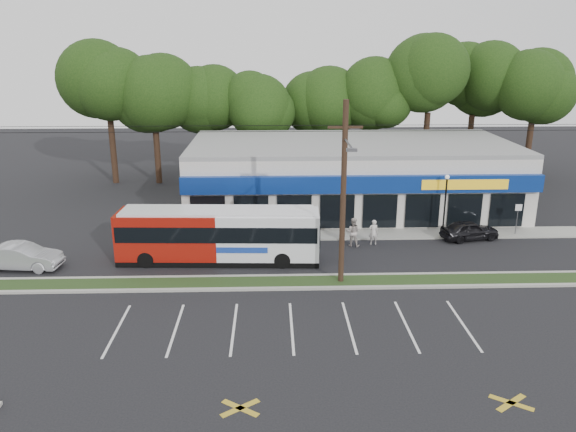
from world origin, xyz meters
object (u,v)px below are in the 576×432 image
at_px(sign_post, 518,214).
at_px(pedestrian_a, 373,232).
at_px(car_dark, 470,230).
at_px(pedestrian_b, 353,232).
at_px(car_silver, 22,257).
at_px(metrobus, 219,234).
at_px(lamp_post, 446,198).
at_px(utility_pole, 340,188).

height_order(sign_post, pedestrian_a, sign_post).
height_order(car_dark, pedestrian_b, pedestrian_b).
xyz_separation_m(sign_post, car_silver, (-31.43, -4.99, -0.80)).
relative_size(sign_post, pedestrian_a, 1.31).
bearing_deg(metrobus, pedestrian_b, 17.84).
relative_size(lamp_post, car_dark, 1.10).
bearing_deg(pedestrian_a, utility_pole, 62.74).
distance_m(metrobus, car_silver, 11.53).
relative_size(utility_pole, sign_post, 22.47).
xyz_separation_m(lamp_post, car_silver, (-26.43, -5.21, -1.92)).
xyz_separation_m(lamp_post, car_dark, (1.51, -0.96, -2.01)).
relative_size(utility_pole, lamp_post, 11.76).
bearing_deg(metrobus, lamp_post, 18.42).
relative_size(lamp_post, sign_post, 1.91).
bearing_deg(car_dark, utility_pole, 113.90).
distance_m(sign_post, car_dark, 3.67).
bearing_deg(sign_post, lamp_post, 177.42).
relative_size(car_dark, pedestrian_b, 2.03).
bearing_deg(utility_pole, metrobus, 152.31).
relative_size(sign_post, metrobus, 0.18).
xyz_separation_m(utility_pole, pedestrian_a, (3.04, 6.14, -4.57)).
bearing_deg(metrobus, pedestrian_a, 17.01).
xyz_separation_m(utility_pole, metrobus, (-6.81, 3.57, -3.70)).
distance_m(utility_pole, car_dark, 12.81).
distance_m(lamp_post, sign_post, 5.13).
bearing_deg(sign_post, utility_pole, -149.85).
xyz_separation_m(pedestrian_a, pedestrian_b, (-1.39, -0.23, 0.11)).
xyz_separation_m(car_dark, pedestrian_a, (-6.64, -0.78, 0.19)).
xyz_separation_m(utility_pole, lamp_post, (8.17, 7.87, -2.74)).
relative_size(car_silver, pedestrian_b, 2.38).
relative_size(sign_post, car_silver, 0.49).
bearing_deg(utility_pole, lamp_post, 43.95).
relative_size(sign_post, car_dark, 0.57).
relative_size(lamp_post, pedestrian_b, 2.22).
bearing_deg(pedestrian_b, lamp_post, -147.04).
height_order(lamp_post, sign_post, lamp_post).
distance_m(car_dark, car_silver, 28.26).
xyz_separation_m(sign_post, pedestrian_b, (-11.52, -1.74, -0.60)).
relative_size(metrobus, pedestrian_a, 7.16).
height_order(utility_pole, car_silver, utility_pole).
distance_m(utility_pole, lamp_post, 11.67).
bearing_deg(car_silver, car_dark, -76.40).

